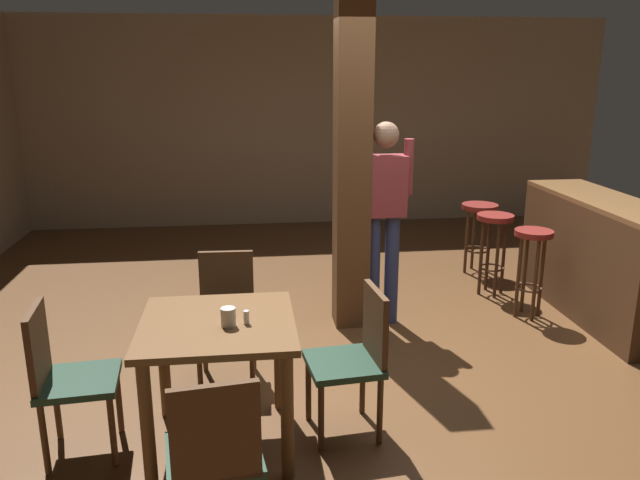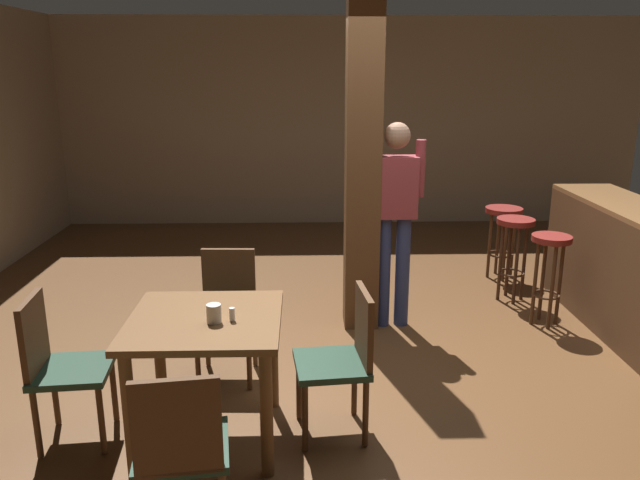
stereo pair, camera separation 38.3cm
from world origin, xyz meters
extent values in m
plane|color=brown|center=(0.00, 0.00, 0.00)|extent=(10.80, 10.80, 0.00)
cube|color=gray|center=(0.00, 4.50, 1.40)|extent=(8.00, 0.10, 2.80)
cube|color=brown|center=(-0.19, 0.81, 1.40)|extent=(0.28, 0.28, 2.80)
cube|color=brown|center=(-1.23, -0.89, 0.75)|extent=(0.86, 0.86, 0.04)
cylinder|color=brown|center=(-0.87, -0.53, 0.37)|extent=(0.07, 0.07, 0.73)
cylinder|color=brown|center=(-1.59, -0.53, 0.37)|extent=(0.07, 0.07, 0.73)
cylinder|color=brown|center=(-0.87, -1.25, 0.37)|extent=(0.07, 0.07, 0.73)
cylinder|color=brown|center=(-1.59, -1.25, 0.37)|extent=(0.07, 0.07, 0.73)
cube|color=#1E3828|center=(-0.51, -0.85, 0.45)|extent=(0.46, 0.46, 0.04)
cube|color=#4C301C|center=(-0.32, -0.84, 0.68)|extent=(0.07, 0.38, 0.45)
cylinder|color=#4C301C|center=(-0.67, -1.05, 0.23)|extent=(0.04, 0.04, 0.43)
cylinder|color=#4C301C|center=(-0.71, -0.70, 0.23)|extent=(0.04, 0.04, 0.43)
cylinder|color=#4C301C|center=(-0.32, -1.01, 0.23)|extent=(0.04, 0.04, 0.43)
cylinder|color=#4C301C|center=(-0.36, -0.66, 0.23)|extent=(0.04, 0.04, 0.43)
cube|color=#1E3828|center=(-1.21, -0.14, 0.45)|extent=(0.44, 0.44, 0.04)
cube|color=#4C301C|center=(-1.21, 0.05, 0.68)|extent=(0.38, 0.05, 0.45)
cylinder|color=#4C301C|center=(-1.05, -0.32, 0.23)|extent=(0.04, 0.04, 0.43)
cylinder|color=#4C301C|center=(-1.40, -0.31, 0.23)|extent=(0.04, 0.04, 0.43)
cylinder|color=#4C301C|center=(-1.03, 0.03, 0.23)|extent=(0.04, 0.04, 0.43)
cylinder|color=#4C301C|center=(-1.38, 0.04, 0.23)|extent=(0.04, 0.04, 0.43)
cube|color=#1E3828|center=(-1.24, -1.67, 0.45)|extent=(0.47, 0.47, 0.04)
cube|color=#4C301C|center=(-1.21, -1.86, 0.68)|extent=(0.38, 0.09, 0.45)
cylinder|color=#4C301C|center=(-1.43, -1.52, 0.23)|extent=(0.04, 0.04, 0.43)
cylinder|color=#4C301C|center=(-1.08, -1.47, 0.23)|extent=(0.04, 0.04, 0.43)
cube|color=#1E3828|center=(-2.01, -0.89, 0.45)|extent=(0.46, 0.46, 0.04)
cube|color=#4C301C|center=(-2.20, -0.90, 0.68)|extent=(0.07, 0.38, 0.45)
cylinder|color=#4C301C|center=(-1.85, -0.70, 0.23)|extent=(0.04, 0.04, 0.43)
cylinder|color=#4C301C|center=(-1.82, -1.04, 0.23)|extent=(0.04, 0.04, 0.43)
cylinder|color=#4C301C|center=(-2.20, -0.73, 0.23)|extent=(0.04, 0.04, 0.43)
cylinder|color=#4C301C|center=(-2.17, -1.07, 0.23)|extent=(0.04, 0.04, 0.43)
cylinder|color=beige|center=(-1.17, -0.97, 0.83)|extent=(0.08, 0.08, 0.11)
cylinder|color=silver|center=(-1.07, -0.94, 0.81)|extent=(0.03, 0.03, 0.08)
cube|color=maroon|center=(0.08, 0.78, 1.20)|extent=(0.35, 0.21, 0.50)
sphere|color=#997056|center=(0.08, 0.78, 1.61)|extent=(0.22, 0.22, 0.21)
cylinder|color=navy|center=(0.16, 0.78, 0.47)|extent=(0.12, 0.12, 0.95)
cylinder|color=navy|center=(0.00, 0.78, 0.47)|extent=(0.12, 0.12, 0.95)
cylinder|color=maroon|center=(0.28, 0.78, 1.35)|extent=(0.08, 0.08, 0.46)
cylinder|color=maroon|center=(-0.11, 0.77, 1.35)|extent=(0.08, 0.08, 0.46)
cube|color=brown|center=(2.02, 0.72, 1.03)|extent=(0.56, 1.91, 0.04)
cube|color=#4C301C|center=(1.92, 0.72, 0.51)|extent=(0.36, 1.91, 1.01)
cylinder|color=maroon|center=(1.40, 0.75, 0.76)|extent=(0.33, 0.33, 0.05)
torus|color=#422816|center=(1.40, 0.75, 0.27)|extent=(0.23, 0.23, 0.02)
cylinder|color=#422816|center=(1.40, 0.85, 0.37)|extent=(0.03, 0.03, 0.74)
cylinder|color=#422816|center=(1.40, 0.64, 0.37)|extent=(0.03, 0.03, 0.74)
cylinder|color=#422816|center=(1.50, 0.75, 0.37)|extent=(0.03, 0.03, 0.74)
cylinder|color=#422816|center=(1.29, 0.75, 0.37)|extent=(0.03, 0.03, 0.74)
cylinder|color=maroon|center=(1.29, 1.33, 0.77)|extent=(0.35, 0.35, 0.05)
torus|color=#382114|center=(1.29, 1.33, 0.27)|extent=(0.24, 0.24, 0.02)
cylinder|color=#382114|center=(1.29, 1.45, 0.37)|extent=(0.03, 0.03, 0.74)
cylinder|color=#382114|center=(1.29, 1.22, 0.37)|extent=(0.03, 0.03, 0.74)
cylinder|color=#382114|center=(1.40, 1.33, 0.37)|extent=(0.03, 0.03, 0.74)
cylinder|color=#382114|center=(1.18, 1.33, 0.37)|extent=(0.03, 0.03, 0.74)
cylinder|color=maroon|center=(1.39, 1.99, 0.72)|extent=(0.38, 0.38, 0.05)
torus|color=#422816|center=(1.39, 1.99, 0.25)|extent=(0.26, 0.26, 0.02)
cylinder|color=#422816|center=(1.39, 2.11, 0.35)|extent=(0.03, 0.03, 0.70)
cylinder|color=#422816|center=(1.39, 1.87, 0.35)|extent=(0.03, 0.03, 0.70)
cylinder|color=#422816|center=(1.51, 1.99, 0.35)|extent=(0.03, 0.03, 0.70)
cylinder|color=#422816|center=(1.27, 1.99, 0.35)|extent=(0.03, 0.03, 0.70)
camera|label=1|loc=(-1.06, -4.16, 2.14)|focal=35.00mm
camera|label=2|loc=(-0.67, -4.19, 2.14)|focal=35.00mm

